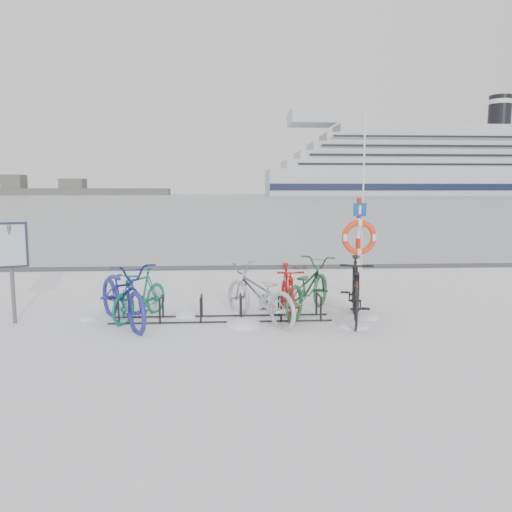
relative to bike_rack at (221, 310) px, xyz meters
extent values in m
plane|color=white|center=(0.00, 0.00, -0.18)|extent=(900.00, 900.00, 0.00)
cube|color=#9DAAB2|center=(0.00, 155.00, -0.17)|extent=(400.00, 298.00, 0.02)
cube|color=#3F3F42|center=(0.00, 5.90, -0.13)|extent=(400.00, 0.25, 0.10)
cylinder|color=black|center=(-1.80, -0.22, 0.04)|extent=(0.04, 0.04, 0.44)
cylinder|color=black|center=(-1.80, 0.22, 0.04)|extent=(0.04, 0.04, 0.44)
cylinder|color=black|center=(-1.80, 0.00, 0.26)|extent=(0.04, 0.44, 0.04)
cylinder|color=black|center=(-1.08, -0.22, 0.04)|extent=(0.04, 0.04, 0.44)
cylinder|color=black|center=(-1.08, 0.22, 0.04)|extent=(0.04, 0.04, 0.44)
cylinder|color=black|center=(-1.08, 0.00, 0.26)|extent=(0.04, 0.44, 0.04)
cylinder|color=black|center=(-0.36, -0.22, 0.04)|extent=(0.04, 0.04, 0.44)
cylinder|color=black|center=(-0.36, 0.22, 0.04)|extent=(0.04, 0.04, 0.44)
cylinder|color=black|center=(-0.36, 0.00, 0.26)|extent=(0.04, 0.44, 0.04)
cylinder|color=black|center=(0.36, -0.22, 0.04)|extent=(0.04, 0.04, 0.44)
cylinder|color=black|center=(0.36, 0.22, 0.04)|extent=(0.04, 0.04, 0.44)
cylinder|color=black|center=(0.36, 0.00, 0.26)|extent=(0.04, 0.44, 0.04)
cylinder|color=black|center=(1.08, -0.22, 0.04)|extent=(0.04, 0.04, 0.44)
cylinder|color=black|center=(1.08, 0.22, 0.04)|extent=(0.04, 0.04, 0.44)
cylinder|color=black|center=(1.08, 0.00, 0.26)|extent=(0.04, 0.44, 0.04)
cylinder|color=black|center=(1.80, -0.22, 0.04)|extent=(0.04, 0.04, 0.44)
cylinder|color=black|center=(1.80, 0.22, 0.04)|extent=(0.04, 0.04, 0.44)
cylinder|color=black|center=(1.80, 0.00, 0.26)|extent=(0.04, 0.44, 0.04)
cylinder|color=black|center=(0.00, -0.22, -0.16)|extent=(4.00, 0.03, 0.03)
cylinder|color=black|center=(0.00, 0.22, -0.16)|extent=(4.00, 0.03, 0.03)
cylinder|color=#595B5E|center=(-3.67, -0.01, 0.69)|extent=(0.07, 0.07, 1.75)
cube|color=black|center=(-3.67, -0.04, 1.23)|extent=(0.64, 0.41, 0.79)
cube|color=#8C99AD|center=(-3.67, -0.08, 1.23)|extent=(0.57, 0.33, 0.71)
cylinder|color=red|center=(2.98, 1.77, 0.04)|extent=(0.10, 0.10, 0.44)
cylinder|color=silver|center=(2.98, 1.77, 0.48)|extent=(0.10, 0.10, 0.44)
cylinder|color=red|center=(2.98, 1.77, 0.91)|extent=(0.10, 0.10, 0.44)
cylinder|color=silver|center=(2.98, 1.77, 1.35)|extent=(0.10, 0.10, 0.44)
cylinder|color=red|center=(2.98, 1.77, 1.79)|extent=(0.10, 0.10, 0.44)
torus|color=red|center=(2.98, 1.68, 1.16)|extent=(0.77, 0.13, 0.77)
cube|color=navy|center=(2.98, 1.69, 1.76)|extent=(0.28, 0.03, 0.28)
cylinder|color=silver|center=(3.08, 1.82, 1.81)|extent=(0.04, 0.04, 3.98)
cube|color=silver|center=(83.55, 207.26, 5.45)|extent=(131.38, 24.40, 11.26)
cube|color=#101632|center=(83.55, 195.01, 3.57)|extent=(131.38, 0.30, 2.82)
cube|color=#101632|center=(83.55, 219.50, 3.57)|extent=(131.38, 0.30, 2.82)
cube|color=silver|center=(83.55, 207.26, 12.96)|extent=(117.31, 22.52, 3.75)
cube|color=silver|center=(83.55, 207.26, 20.47)|extent=(94.78, 19.71, 3.75)
cube|color=silver|center=(83.55, 207.26, 27.97)|extent=(72.26, 16.89, 3.75)
cube|color=silver|center=(36.63, 207.26, 32.66)|extent=(18.77, 18.77, 5.63)
cylinder|color=black|center=(119.21, 207.26, 36.42)|extent=(9.38, 9.38, 13.14)
cube|color=black|center=(83.55, 195.81, 16.71)|extent=(103.23, 0.20, 11.26)
cube|color=#4F4F4F|center=(-90.00, 260.00, 4.82)|extent=(20.00, 10.00, 6.00)
imported|color=navy|center=(-1.73, -0.14, 0.40)|extent=(1.78, 2.32, 1.17)
imported|color=#146D57|center=(-1.49, 0.20, 0.30)|extent=(1.12, 1.65, 0.97)
imported|color=#AEB2B7|center=(0.68, -0.12, 0.36)|extent=(1.70, 2.13, 1.08)
imported|color=#B61410|center=(1.24, 0.12, 0.33)|extent=(0.50, 1.71, 1.02)
imported|color=#2B663F|center=(1.66, 0.45, 0.36)|extent=(1.67, 2.15, 1.09)
imported|color=black|center=(2.44, -0.16, 0.42)|extent=(1.00, 2.07, 1.20)
ellipsoid|color=white|center=(0.39, -0.39, -0.18)|extent=(0.65, 0.65, 0.23)
ellipsoid|color=white|center=(2.31, -0.59, -0.18)|extent=(0.56, 0.56, 0.19)
ellipsoid|color=white|center=(0.34, 0.46, -0.18)|extent=(0.33, 0.33, 0.12)
ellipsoid|color=white|center=(2.71, -0.03, -0.18)|extent=(0.42, 0.42, 0.15)
ellipsoid|color=white|center=(-2.44, 0.20, -0.18)|extent=(0.35, 0.35, 0.12)
ellipsoid|color=white|center=(-0.67, 0.38, -0.18)|extent=(0.51, 0.51, 0.18)
ellipsoid|color=white|center=(1.04, 0.60, -0.18)|extent=(0.47, 0.47, 0.17)
camera|label=1|loc=(0.11, -8.92, 2.17)|focal=35.00mm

